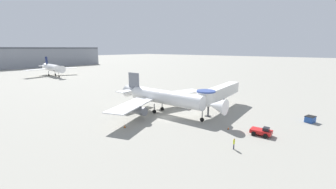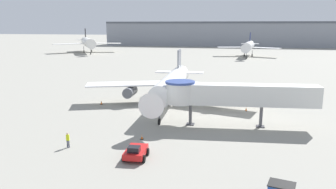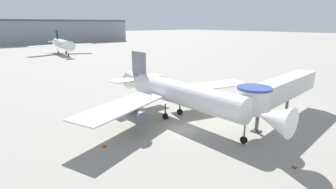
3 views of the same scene
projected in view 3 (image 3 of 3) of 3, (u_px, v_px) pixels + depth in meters
The scene contains 8 objects.
ground_plane at pixel (183, 130), 34.33m from camera, with size 800.00×800.00×0.00m, color gray.
main_airplane at pixel (181, 94), 36.78m from camera, with size 31.64×28.12×9.01m.
jet_bridge at pixel (277, 90), 36.21m from camera, with size 20.65×4.99×6.17m.
traffic_cone_starboard_wing at pixel (234, 102), 45.35m from camera, with size 0.39×0.39×0.65m.
traffic_cone_near_nose at pixel (295, 165), 25.19m from camera, with size 0.37×0.37×0.62m.
traffic_cone_port_wing at pixel (104, 144), 29.47m from camera, with size 0.43×0.43×0.72m.
background_jet_navy_tail at pixel (62, 44), 116.42m from camera, with size 27.80×27.21×10.40m.
terminal_building at pixel (4, 32), 166.42m from camera, with size 163.37×26.20×15.90m.
Camera 3 is at (-22.07, -23.12, 13.48)m, focal length 28.00 mm.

